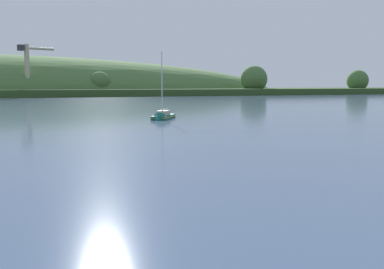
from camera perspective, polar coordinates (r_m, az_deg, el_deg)
dockside_crane at (r=209.90m, az=-20.85°, el=7.91°), size 16.03×7.81×23.37m
sailboat_far_left at (r=67.01m, az=-3.98°, el=2.21°), size 5.89×7.52×11.46m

